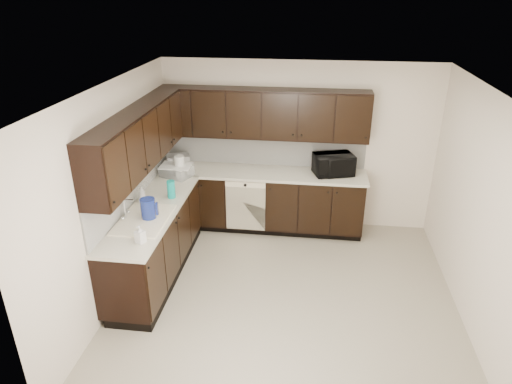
# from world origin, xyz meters

# --- Properties ---
(floor) EXTENTS (4.00, 4.00, 0.00)m
(floor) POSITION_xyz_m (0.00, 0.00, 0.00)
(floor) COLOR #A39A87
(floor) RESTS_ON ground
(ceiling) EXTENTS (4.00, 4.00, 0.00)m
(ceiling) POSITION_xyz_m (0.00, 0.00, 2.50)
(ceiling) COLOR white
(ceiling) RESTS_ON wall_back
(wall_back) EXTENTS (4.00, 0.02, 2.50)m
(wall_back) POSITION_xyz_m (0.00, 2.00, 1.25)
(wall_back) COLOR beige
(wall_back) RESTS_ON floor
(wall_left) EXTENTS (0.02, 4.00, 2.50)m
(wall_left) POSITION_xyz_m (-2.00, 0.00, 1.25)
(wall_left) COLOR beige
(wall_left) RESTS_ON floor
(wall_right) EXTENTS (0.02, 4.00, 2.50)m
(wall_right) POSITION_xyz_m (2.00, 0.00, 1.25)
(wall_right) COLOR beige
(wall_right) RESTS_ON floor
(wall_front) EXTENTS (4.00, 0.02, 2.50)m
(wall_front) POSITION_xyz_m (0.00, -2.00, 1.25)
(wall_front) COLOR beige
(wall_front) RESTS_ON floor
(lower_cabinets) EXTENTS (3.00, 2.80, 0.90)m
(lower_cabinets) POSITION_xyz_m (-1.01, 1.11, 0.41)
(lower_cabinets) COLOR black
(lower_cabinets) RESTS_ON floor
(countertop) EXTENTS (3.03, 2.83, 0.04)m
(countertop) POSITION_xyz_m (-1.01, 1.11, 0.92)
(countertop) COLOR beige
(countertop) RESTS_ON lower_cabinets
(backsplash) EXTENTS (3.00, 2.80, 0.48)m
(backsplash) POSITION_xyz_m (-1.22, 1.32, 1.18)
(backsplash) COLOR silver
(backsplash) RESTS_ON countertop
(upper_cabinets) EXTENTS (3.00, 2.80, 0.70)m
(upper_cabinets) POSITION_xyz_m (-1.10, 1.20, 1.77)
(upper_cabinets) COLOR black
(upper_cabinets) RESTS_ON wall_back
(dishwasher) EXTENTS (0.58, 0.04, 0.78)m
(dishwasher) POSITION_xyz_m (-0.70, 1.41, 0.55)
(dishwasher) COLOR beige
(dishwasher) RESTS_ON lower_cabinets
(sink) EXTENTS (0.54, 0.82, 0.42)m
(sink) POSITION_xyz_m (-1.68, -0.01, 0.88)
(sink) COLOR beige
(sink) RESTS_ON countertop
(microwave) EXTENTS (0.63, 0.52, 0.30)m
(microwave) POSITION_xyz_m (0.53, 1.72, 1.09)
(microwave) COLOR black
(microwave) RESTS_ON countertop
(soap_bottle_a) EXTENTS (0.12, 0.12, 0.20)m
(soap_bottle_a) POSITION_xyz_m (-1.54, -0.49, 1.04)
(soap_bottle_a) COLOR gray
(soap_bottle_a) RESTS_ON countertop
(soap_bottle_b) EXTENTS (0.11, 0.12, 0.23)m
(soap_bottle_b) POSITION_xyz_m (-1.85, 0.44, 1.06)
(soap_bottle_b) COLOR gray
(soap_bottle_b) RESTS_ON countertop
(toaster_oven) EXTENTS (0.39, 0.34, 0.20)m
(toaster_oven) POSITION_xyz_m (-1.75, 1.67, 1.04)
(toaster_oven) COLOR silver
(toaster_oven) RESTS_ON countertop
(storage_bin) EXTENTS (0.49, 0.43, 0.16)m
(storage_bin) POSITION_xyz_m (-1.69, 1.35, 1.02)
(storage_bin) COLOR white
(storage_bin) RESTS_ON countertop
(blue_pitcher) EXTENTS (0.18, 0.18, 0.26)m
(blue_pitcher) POSITION_xyz_m (-1.63, 0.03, 1.07)
(blue_pitcher) COLOR navy
(blue_pitcher) RESTS_ON countertop
(teal_tumbler) EXTENTS (0.13, 0.13, 0.23)m
(teal_tumbler) POSITION_xyz_m (-1.54, 0.65, 1.05)
(teal_tumbler) COLOR #0D968E
(teal_tumbler) RESTS_ON countertop
(paper_towel_roll) EXTENTS (0.15, 0.15, 0.31)m
(paper_towel_roll) POSITION_xyz_m (-1.63, 1.35, 1.09)
(paper_towel_roll) COLOR silver
(paper_towel_roll) RESTS_ON countertop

